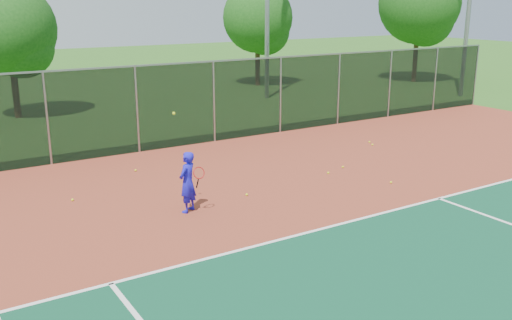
{
  "coord_description": "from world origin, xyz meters",
  "views": [
    {
      "loc": [
        -9.82,
        -6.62,
        5.12
      ],
      "look_at": [
        -2.54,
        5.0,
        1.3
      ],
      "focal_mm": 40.0,
      "sensor_mm": 36.0,
      "label": 1
    }
  ],
  "objects": [
    {
      "name": "court_apron",
      "position": [
        0.0,
        2.0,
        0.01
      ],
      "size": [
        30.0,
        20.0,
        0.02
      ],
      "primitive_type": "cube",
      "color": "#953B26",
      "rests_on": "ground"
    },
    {
      "name": "practice_ball_1",
      "position": [
        -2.24,
        5.95,
        0.06
      ],
      "size": [
        0.07,
        0.07,
        0.07
      ],
      "primitive_type": "sphere",
      "color": "yellow",
      "rests_on": "court_apron"
    },
    {
      "name": "practice_ball_2",
      "position": [
        4.78,
        8.67,
        0.06
      ],
      "size": [
        0.07,
        0.07,
        0.07
      ],
      "primitive_type": "sphere",
      "color": "yellow",
      "rests_on": "court_apron"
    },
    {
      "name": "practice_ball_4",
      "position": [
        -6.38,
        8.04,
        0.06
      ],
      "size": [
        0.07,
        0.07,
        0.07
      ],
      "primitive_type": "sphere",
      "color": "yellow",
      "rests_on": "court_apron"
    },
    {
      "name": "practice_ball_7",
      "position": [
        4.58,
        8.31,
        0.06
      ],
      "size": [
        0.07,
        0.07,
        0.07
      ],
      "primitive_type": "sphere",
      "color": "yellow",
      "rests_on": "court_apron"
    },
    {
      "name": "ground",
      "position": [
        0.0,
        0.0,
        0.0
      ],
      "size": [
        120.0,
        120.0,
        0.0
      ],
      "primitive_type": "plane",
      "color": "#285B1A",
      "rests_on": "ground"
    },
    {
      "name": "fence_back",
      "position": [
        0.0,
        12.0,
        1.56
      ],
      "size": [
        30.0,
        0.06,
        3.03
      ],
      "color": "black",
      "rests_on": "court_apron"
    },
    {
      "name": "practice_ball_6",
      "position": [
        -3.97,
        9.77,
        0.06
      ],
      "size": [
        0.07,
        0.07,
        0.07
      ],
      "primitive_type": "sphere",
      "color": "yellow",
      "rests_on": "court_apron"
    },
    {
      "name": "tennis_player",
      "position": [
        -4.1,
        5.7,
        0.8
      ],
      "size": [
        0.68,
        0.72,
        2.55
      ],
      "color": "#1A16D6",
      "rests_on": "court_apron"
    },
    {
      "name": "tree_back_right",
      "position": [
        19.19,
        19.76,
        4.79
      ],
      "size": [
        5.2,
        5.2,
        7.64
      ],
      "color": "#362613",
      "rests_on": "ground"
    },
    {
      "name": "practice_ball_0",
      "position": [
        0.93,
        6.36,
        0.06
      ],
      "size": [
        0.07,
        0.07,
        0.07
      ],
      "primitive_type": "sphere",
      "color": "yellow",
      "rests_on": "court_apron"
    },
    {
      "name": "practice_ball_3",
      "position": [
        1.74,
        6.63,
        0.06
      ],
      "size": [
        0.07,
        0.07,
        0.07
      ],
      "primitive_type": "sphere",
      "color": "yellow",
      "rests_on": "court_apron"
    },
    {
      "name": "practice_ball_5",
      "position": [
        1.88,
        4.66,
        0.06
      ],
      "size": [
        0.07,
        0.07,
        0.07
      ],
      "primitive_type": "sphere",
      "color": "yellow",
      "rests_on": "court_apron"
    },
    {
      "name": "tree_back_mid",
      "position": [
        9.52,
        23.83,
        3.97
      ],
      "size": [
        4.3,
        4.3,
        6.32
      ],
      "color": "#362613",
      "rests_on": "ground"
    },
    {
      "name": "tree_back_left",
      "position": [
        -5.33,
        20.8,
        3.8
      ],
      "size": [
        4.12,
        4.12,
        6.05
      ],
      "color": "#362613",
      "rests_on": "ground"
    }
  ]
}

